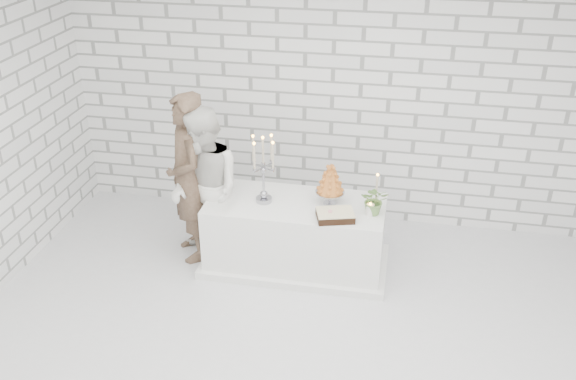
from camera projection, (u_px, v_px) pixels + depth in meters
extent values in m
cube|color=silver|center=(289.00, 353.00, 5.54)|extent=(6.00, 5.00, 0.01)
cube|color=white|center=(290.00, 2.00, 4.14)|extent=(6.00, 5.00, 0.01)
cube|color=white|center=(332.00, 96.00, 7.01)|extent=(6.00, 0.01, 3.00)
cube|color=white|center=(295.00, 235.00, 6.56)|extent=(1.80, 0.80, 0.75)
imported|color=#4B3629|center=(188.00, 178.00, 6.51)|extent=(0.72, 0.80, 1.83)
imported|color=white|center=(205.00, 189.00, 6.42)|extent=(1.05, 1.05, 1.71)
cube|color=black|center=(335.00, 215.00, 6.08)|extent=(0.41, 0.34, 0.08)
cylinder|color=white|center=(370.00, 210.00, 6.14)|extent=(0.10, 0.10, 0.12)
cylinder|color=#C2B49B|center=(377.00, 190.00, 6.29)|extent=(0.07, 0.07, 0.32)
imported|color=#476F2E|center=(375.00, 200.00, 6.13)|extent=(0.28, 0.24, 0.30)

